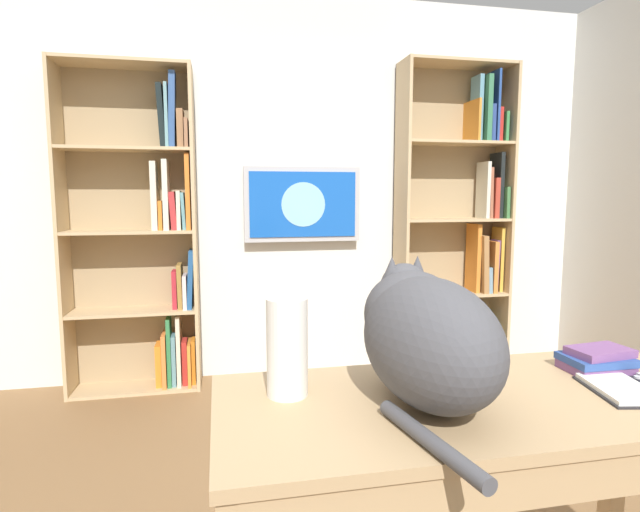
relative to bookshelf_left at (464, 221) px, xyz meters
The scene contains 8 objects.
wall_back 1.27m from the bookshelf_left, ahead, with size 4.52×0.06×2.70m, color silver.
bookshelf_left is the anchor object (origin of this frame).
bookshelf_right 2.27m from the bookshelf_left, ahead, with size 0.84×0.28×2.13m.
wall_mounted_tv 1.23m from the bookshelf_left, ahead, with size 0.83×0.07×0.53m.
desk 2.61m from the bookshelf_left, 63.96° to the left, with size 1.43×0.60×0.76m.
cat 2.61m from the bookshelf_left, 60.25° to the left, with size 0.31×0.67×0.36m.
paper_towel_roll 2.73m from the bookshelf_left, 52.90° to the left, with size 0.11×0.11×0.27m, color white.
desk_book_stack 2.30m from the bookshelf_left, 72.47° to the left, with size 0.20×0.14×0.07m.
Camera 1 is at (0.58, 1.39, 1.30)m, focal length 28.07 mm.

